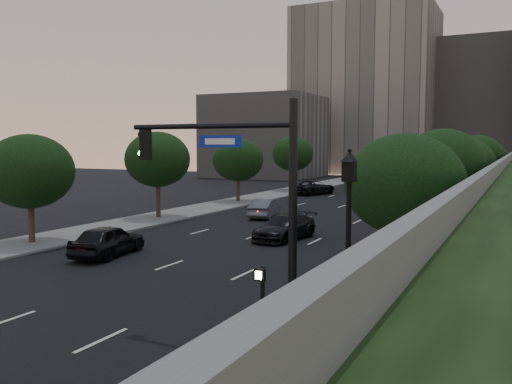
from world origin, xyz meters
The scene contains 28 objects.
ground centered at (0.00, 0.00, 0.00)m, with size 160.00×160.00×0.00m, color black.
road_surface centered at (0.00, 30.00, 0.01)m, with size 16.00×140.00×0.02m, color black.
sidewalk_right centered at (10.25, 30.00, 0.07)m, with size 4.50×140.00×0.15m, color slate.
sidewalk_left centered at (-10.25, 30.00, 0.07)m, with size 4.50×140.00×0.15m, color slate.
parapet_wall centered at (13.50, 28.00, 4.35)m, with size 0.35×90.00×0.70m, color slate.
office_block_left centered at (-14.00, 92.00, 16.00)m, with size 26.00×20.00×32.00m, color gray.
office_block_mid centered at (6.00, 102.00, 13.00)m, with size 22.00×18.00×26.00m, color gray.
office_block_filler centered at (-26.00, 70.00, 7.00)m, with size 18.00×16.00×14.00m, color gray.
tree_right_a centered at (10.30, 8.00, 4.02)m, with size 5.20×5.20×6.24m.
tree_right_b centered at (10.30, 20.00, 4.52)m, with size 5.20×5.20×6.74m.
tree_right_c centered at (10.30, 33.00, 4.02)m, with size 5.20×5.20×6.24m.
tree_right_d centered at (10.30, 47.00, 4.52)m, with size 5.20×5.20×6.74m.
tree_right_e centered at (10.30, 62.00, 4.02)m, with size 5.20×5.20×6.24m.
tree_left_a centered at (-10.30, 6.00, 4.21)m, with size 5.00×5.00×6.34m.
tree_left_b centered at (-10.30, 18.00, 4.58)m, with size 5.00×5.00×6.71m.
tree_left_c centered at (-10.30, 31.00, 4.21)m, with size 5.00×5.00×6.34m.
tree_left_d centered at (-10.30, 45.00, 4.58)m, with size 5.00×5.00×6.71m.
traffic_signal_mast centered at (8.17, -2.11, 3.67)m, with size 5.68×0.56×7.00m.
street_lamp centered at (9.63, 1.98, 2.63)m, with size 0.64×0.64×5.62m.
pedestrian_signal centered at (8.72, -2.94, 1.57)m, with size 0.30×0.33×2.50m.
sedan_near_left centered at (-4.14, 5.44, 0.82)m, with size 1.94×4.83×1.65m, color black.
sedan_mid_left centered at (-3.16, 22.18, 0.74)m, with size 1.57×4.50×1.48m, color #5D5E64.
sedan_far_left centered at (-6.51, 42.01, 0.80)m, with size 2.66×5.78×1.61m, color black.
sedan_near_right centered at (2.10, 13.91, 0.75)m, with size 2.11×5.20×1.51m, color black.
sedan_far_right centered at (4.09, 40.08, 0.69)m, with size 1.63×4.06×1.38m, color slate.
pedestrian_a centered at (10.48, 6.85, 1.08)m, with size 0.68×0.45×1.86m, color black.
pedestrian_b centered at (11.31, 11.40, 1.06)m, with size 0.88×0.69×1.82m, color black.
pedestrian_c centered at (9.50, 13.32, 1.05)m, with size 1.06×0.44×1.80m, color black.
Camera 1 is at (14.94, -15.81, 5.79)m, focal length 38.00 mm.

